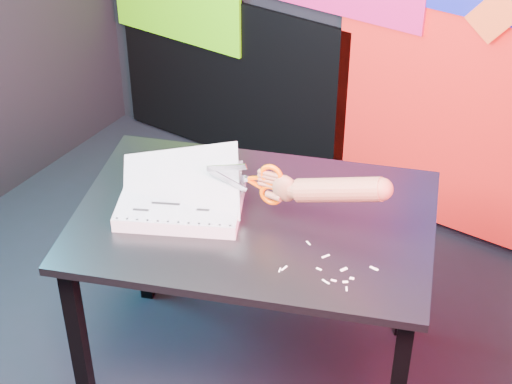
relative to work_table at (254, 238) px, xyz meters
The scene contains 7 objects.
room 0.76m from the work_table, 121.39° to the right, with size 3.01×3.01×2.71m.
backdrop 1.23m from the work_table, 95.12° to the left, with size 2.88×0.05×2.08m.
work_table is the anchor object (origin of this frame).
printout_stack 0.28m from the work_table, 157.27° to the right, with size 0.50×0.45×0.21m.
scissors 0.24m from the work_table, ahead, with size 0.27×0.05×0.15m.
hand_forearm 0.38m from the work_table, ahead, with size 0.42×0.12×0.17m.
paper_clippings 0.37m from the work_table, 15.89° to the right, with size 0.26×0.18×0.00m.
Camera 1 is at (1.39, -1.61, 2.47)m, focal length 60.00 mm.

